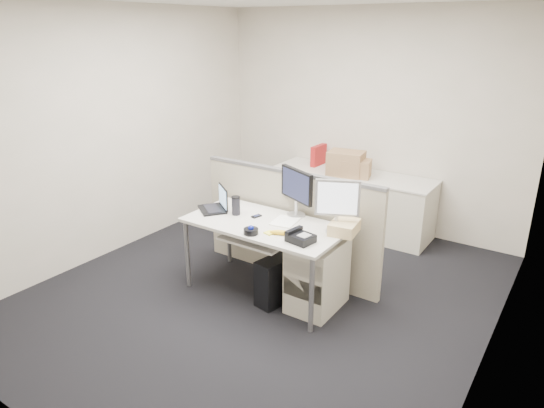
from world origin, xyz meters
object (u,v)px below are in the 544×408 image
Objects in this scene: laptop at (212,199)px; desk_phone at (301,238)px; desk at (265,229)px; monitor_main at (297,193)px.

laptop is 1.13m from desk_phone.
laptop is (-0.62, -0.02, 0.18)m from desk.
desk is at bearing -90.62° from monitor_main.
laptop is (-0.77, -0.34, -0.12)m from monitor_main.
desk is 0.65m from laptop.
desk is 0.54m from desk_phone.
desk is 6.97× the size of desk_phone.
monitor_main is 0.85m from laptop.
desk_phone is at bearing -30.59° from monitor_main.
monitor_main is at bearing 64.89° from desk.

